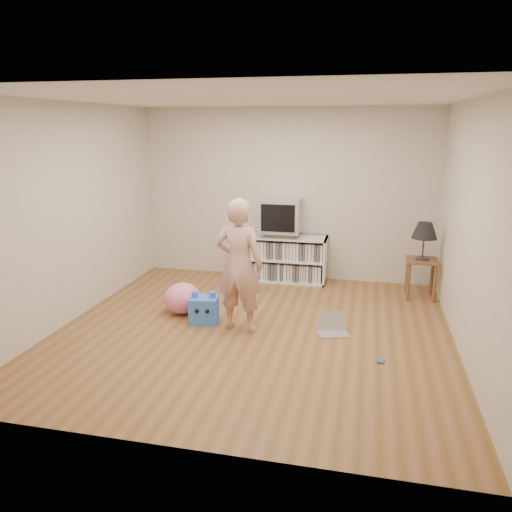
{
  "coord_description": "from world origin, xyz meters",
  "views": [
    {
      "loc": [
        1.23,
        -5.27,
        2.33
      ],
      "look_at": [
        -0.06,
        0.4,
        0.8
      ],
      "focal_mm": 35.0,
      "sensor_mm": 36.0,
      "label": 1
    }
  ],
  "objects_px": {
    "media_unit": "(281,258)",
    "table_lamp": "(425,231)",
    "plush_pink": "(182,298)",
    "person": "(239,266)",
    "plush_blue": "(204,309)",
    "side_table": "(421,269)",
    "laptop": "(332,327)",
    "crt_tv": "(281,215)",
    "dvd_deck": "(281,234)"
  },
  "relations": [
    {
      "from": "dvd_deck",
      "to": "table_lamp",
      "type": "height_order",
      "value": "table_lamp"
    },
    {
      "from": "crt_tv",
      "to": "laptop",
      "type": "height_order",
      "value": "crt_tv"
    },
    {
      "from": "table_lamp",
      "to": "plush_blue",
      "type": "xyz_separation_m",
      "value": [
        -2.63,
        -1.52,
        -0.78
      ]
    },
    {
      "from": "crt_tv",
      "to": "side_table",
      "type": "distance_m",
      "value": 2.15
    },
    {
      "from": "media_unit",
      "to": "plush_blue",
      "type": "bearing_deg",
      "value": -107.53
    },
    {
      "from": "side_table",
      "to": "plush_pink",
      "type": "height_order",
      "value": "side_table"
    },
    {
      "from": "dvd_deck",
      "to": "crt_tv",
      "type": "bearing_deg",
      "value": -90.0
    },
    {
      "from": "media_unit",
      "to": "crt_tv",
      "type": "distance_m",
      "value": 0.67
    },
    {
      "from": "dvd_deck",
      "to": "plush_pink",
      "type": "height_order",
      "value": "dvd_deck"
    },
    {
      "from": "dvd_deck",
      "to": "plush_pink",
      "type": "bearing_deg",
      "value": -120.42
    },
    {
      "from": "dvd_deck",
      "to": "side_table",
      "type": "distance_m",
      "value": 2.09
    },
    {
      "from": "table_lamp",
      "to": "side_table",
      "type": "bearing_deg",
      "value": 0.0
    },
    {
      "from": "media_unit",
      "to": "laptop",
      "type": "xyz_separation_m",
      "value": [
        0.94,
        -1.87,
        -0.29
      ]
    },
    {
      "from": "media_unit",
      "to": "laptop",
      "type": "bearing_deg",
      "value": -63.28
    },
    {
      "from": "side_table",
      "to": "media_unit",
      "type": "bearing_deg",
      "value": 169.25
    },
    {
      "from": "media_unit",
      "to": "side_table",
      "type": "height_order",
      "value": "media_unit"
    },
    {
      "from": "table_lamp",
      "to": "laptop",
      "type": "distance_m",
      "value": 2.04
    },
    {
      "from": "laptop",
      "to": "plush_pink",
      "type": "relative_size",
      "value": 0.87
    },
    {
      "from": "crt_tv",
      "to": "plush_pink",
      "type": "bearing_deg",
      "value": -120.47
    },
    {
      "from": "person",
      "to": "laptop",
      "type": "xyz_separation_m",
      "value": [
        1.07,
        0.14,
        -0.71
      ]
    },
    {
      "from": "media_unit",
      "to": "dvd_deck",
      "type": "height_order",
      "value": "dvd_deck"
    },
    {
      "from": "crt_tv",
      "to": "table_lamp",
      "type": "relative_size",
      "value": 1.17
    },
    {
      "from": "media_unit",
      "to": "laptop",
      "type": "relative_size",
      "value": 3.5
    },
    {
      "from": "dvd_deck",
      "to": "person",
      "type": "height_order",
      "value": "person"
    },
    {
      "from": "dvd_deck",
      "to": "table_lamp",
      "type": "bearing_deg",
      "value": -10.32
    },
    {
      "from": "side_table",
      "to": "laptop",
      "type": "height_order",
      "value": "side_table"
    },
    {
      "from": "dvd_deck",
      "to": "plush_blue",
      "type": "bearing_deg",
      "value": -107.66
    },
    {
      "from": "media_unit",
      "to": "person",
      "type": "bearing_deg",
      "value": -93.55
    },
    {
      "from": "laptop",
      "to": "side_table",
      "type": "bearing_deg",
      "value": 37.59
    },
    {
      "from": "table_lamp",
      "to": "plush_pink",
      "type": "height_order",
      "value": "table_lamp"
    },
    {
      "from": "person",
      "to": "plush_pink",
      "type": "distance_m",
      "value": 1.08
    },
    {
      "from": "media_unit",
      "to": "plush_blue",
      "type": "relative_size",
      "value": 3.59
    },
    {
      "from": "plush_pink",
      "to": "person",
      "type": "bearing_deg",
      "value": -22.35
    },
    {
      "from": "media_unit",
      "to": "person",
      "type": "height_order",
      "value": "person"
    },
    {
      "from": "table_lamp",
      "to": "plush_blue",
      "type": "distance_m",
      "value": 3.14
    },
    {
      "from": "media_unit",
      "to": "laptop",
      "type": "distance_m",
      "value": 2.12
    },
    {
      "from": "media_unit",
      "to": "table_lamp",
      "type": "distance_m",
      "value": 2.15
    },
    {
      "from": "plush_blue",
      "to": "plush_pink",
      "type": "bearing_deg",
      "value": 137.64
    },
    {
      "from": "dvd_deck",
      "to": "plush_pink",
      "type": "relative_size",
      "value": 0.97
    },
    {
      "from": "laptop",
      "to": "crt_tv",
      "type": "bearing_deg",
      "value": 100.69
    },
    {
      "from": "media_unit",
      "to": "crt_tv",
      "type": "height_order",
      "value": "crt_tv"
    },
    {
      "from": "side_table",
      "to": "table_lamp",
      "type": "height_order",
      "value": "table_lamp"
    },
    {
      "from": "plush_pink",
      "to": "plush_blue",
      "type": "bearing_deg",
      "value": -33.02
    },
    {
      "from": "media_unit",
      "to": "table_lamp",
      "type": "height_order",
      "value": "table_lamp"
    },
    {
      "from": "dvd_deck",
      "to": "plush_pink",
      "type": "xyz_separation_m",
      "value": [
        -0.97,
        -1.65,
        -0.54
      ]
    },
    {
      "from": "plush_pink",
      "to": "side_table",
      "type": "bearing_deg",
      "value": 23.13
    },
    {
      "from": "dvd_deck",
      "to": "person",
      "type": "relative_size",
      "value": 0.29
    },
    {
      "from": "media_unit",
      "to": "side_table",
      "type": "xyz_separation_m",
      "value": [
        2.03,
        -0.39,
        0.07
      ]
    },
    {
      "from": "plush_blue",
      "to": "media_unit",
      "type": "bearing_deg",
      "value": 63.13
    },
    {
      "from": "media_unit",
      "to": "table_lamp",
      "type": "relative_size",
      "value": 2.72
    }
  ]
}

